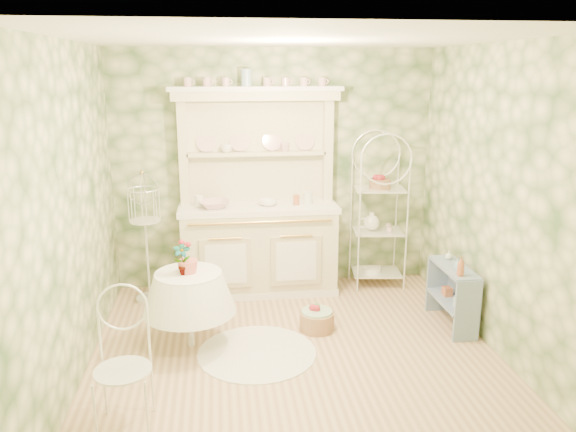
{
  "coord_description": "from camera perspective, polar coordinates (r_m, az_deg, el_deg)",
  "views": [
    {
      "loc": [
        -0.63,
        -4.49,
        2.48
      ],
      "look_at": [
        0.0,
        0.5,
        1.15
      ],
      "focal_mm": 35.0,
      "sensor_mm": 36.0,
      "label": 1
    }
  ],
  "objects": [
    {
      "name": "bowl_white",
      "position": [
        6.2,
        -2.04,
        1.15
      ],
      "size": [
        0.26,
        0.26,
        0.07
      ],
      "primitive_type": "imported",
      "rotation": [
        0.0,
        0.0,
        -0.31
      ],
      "color": "white",
      "rests_on": "kitchen_dresser"
    },
    {
      "name": "bowl_floral",
      "position": [
        6.14,
        -7.51,
        0.9
      ],
      "size": [
        0.38,
        0.38,
        0.08
      ],
      "primitive_type": "imported",
      "rotation": [
        0.0,
        0.0,
        0.17
      ],
      "color": "white",
      "rests_on": "kitchen_dresser"
    },
    {
      "name": "bottle_blue",
      "position": [
        5.66,
        16.86,
        -4.68
      ],
      "size": [
        0.05,
        0.05,
        0.1
      ],
      "primitive_type": "imported",
      "rotation": [
        0.0,
        0.0,
        0.32
      ],
      "color": "#8BB6C8",
      "rests_on": "side_shelf"
    },
    {
      "name": "wall_front",
      "position": [
        2.98,
        5.62,
        -7.53
      ],
      "size": [
        3.6,
        3.6,
        0.0
      ],
      "primitive_type": "plane",
      "color": "beige",
      "rests_on": "floor"
    },
    {
      "name": "birdcage_stand",
      "position": [
        6.19,
        -14.24,
        -1.79
      ],
      "size": [
        0.39,
        0.39,
        1.52
      ],
      "primitive_type": "cube",
      "rotation": [
        0.0,
        0.0,
        0.11
      ],
      "color": "white",
      "rests_on": "floor"
    },
    {
      "name": "wall_back",
      "position": [
        6.42,
        -1.47,
        4.68
      ],
      "size": [
        3.6,
        3.6,
        0.0
      ],
      "primitive_type": "plane",
      "color": "beige",
      "rests_on": "floor"
    },
    {
      "name": "cup_right",
      "position": [
        6.27,
        -0.32,
        6.85
      ],
      "size": [
        0.11,
        0.11,
        0.1
      ],
      "primitive_type": "imported",
      "rotation": [
        0.0,
        0.0,
        -0.07
      ],
      "color": "white",
      "rests_on": "kitchen_dresser"
    },
    {
      "name": "potted_geranium",
      "position": [
        5.02,
        -10.7,
        -4.42
      ],
      "size": [
        0.15,
        0.1,
        0.29
      ],
      "primitive_type": "imported",
      "rotation": [
        0.0,
        0.0,
        -0.0
      ],
      "color": "#3F7238",
      "rests_on": "round_table"
    },
    {
      "name": "kitchen_dresser",
      "position": [
        6.17,
        -3.04,
        2.3
      ],
      "size": [
        1.87,
        0.61,
        2.29
      ],
      "primitive_type": "cube",
      "color": "beige",
      "rests_on": "floor"
    },
    {
      "name": "floor_basket",
      "position": [
        5.57,
        2.95,
        -10.49
      ],
      "size": [
        0.4,
        0.4,
        0.21
      ],
      "primitive_type": "cylinder",
      "rotation": [
        0.0,
        0.0,
        -0.32
      ],
      "color": "#A37754",
      "rests_on": "floor"
    },
    {
      "name": "cafe_chair",
      "position": [
        4.22,
        -16.4,
        -15.44
      ],
      "size": [
        0.37,
        0.37,
        0.79
      ],
      "primitive_type": "cube",
      "rotation": [
        0.0,
        0.0,
        0.04
      ],
      "color": "white",
      "rests_on": "floor"
    },
    {
      "name": "bottle_amber",
      "position": [
        5.44,
        17.14,
        -5.16
      ],
      "size": [
        0.08,
        0.08,
        0.18
      ],
      "primitive_type": "imported",
      "rotation": [
        0.0,
        0.0,
        0.08
      ],
      "color": "#AC5B35",
      "rests_on": "side_shelf"
    },
    {
      "name": "side_shelf",
      "position": [
        5.81,
        16.3,
        -8.08
      ],
      "size": [
        0.25,
        0.65,
        0.55
      ],
      "primitive_type": "cube",
      "rotation": [
        0.0,
        0.0,
        -0.01
      ],
      "color": "#7B90B3",
      "rests_on": "floor"
    },
    {
      "name": "bottle_glass",
      "position": [
        5.88,
        16.01,
        -3.95
      ],
      "size": [
        0.09,
        0.09,
        0.09
      ],
      "primitive_type": "imported",
      "rotation": [
        0.0,
        0.0,
        -0.31
      ],
      "color": "silver",
      "rests_on": "side_shelf"
    },
    {
      "name": "round_table",
      "position": [
        5.24,
        -9.92,
        -9.6
      ],
      "size": [
        0.67,
        0.67,
        0.66
      ],
      "primitive_type": "cylinder",
      "rotation": [
        0.0,
        0.0,
        0.11
      ],
      "color": "white",
      "rests_on": "floor"
    },
    {
      "name": "floor",
      "position": [
        5.17,
        0.72,
        -13.87
      ],
      "size": [
        3.6,
        3.6,
        0.0
      ],
      "primitive_type": "plane",
      "color": "tan",
      "rests_on": "ground"
    },
    {
      "name": "ceiling",
      "position": [
        4.54,
        0.83,
        17.6
      ],
      "size": [
        3.6,
        3.6,
        0.0
      ],
      "primitive_type": "plane",
      "color": "white",
      "rests_on": "floor"
    },
    {
      "name": "wall_right",
      "position": [
        5.23,
        20.72,
        1.36
      ],
      "size": [
        3.6,
        3.6,
        0.0
      ],
      "primitive_type": "plane",
      "color": "beige",
      "rests_on": "floor"
    },
    {
      "name": "bakers_rack",
      "position": [
        6.49,
        9.22,
        0.9
      ],
      "size": [
        0.63,
        0.49,
        1.88
      ],
      "primitive_type": "cube",
      "rotation": [
        0.0,
        0.0,
        -0.12
      ],
      "color": "white",
      "rests_on": "floor"
    },
    {
      "name": "wall_left",
      "position": [
        4.77,
        -21.16,
        0.1
      ],
      "size": [
        3.6,
        3.6,
        0.0
      ],
      "primitive_type": "plane",
      "color": "beige",
      "rests_on": "floor"
    },
    {
      "name": "cup_left",
      "position": [
        6.23,
        -6.26,
        6.71
      ],
      "size": [
        0.14,
        0.14,
        0.09
      ],
      "primitive_type": "imported",
      "rotation": [
        0.0,
        0.0,
        -0.27
      ],
      "color": "white",
      "rests_on": "kitchen_dresser"
    },
    {
      "name": "lace_rug",
      "position": [
        5.19,
        -3.19,
        -13.69
      ],
      "size": [
        1.33,
        1.33,
        0.01
      ],
      "primitive_type": "cylinder",
      "rotation": [
        0.0,
        0.0,
        0.29
      ],
      "color": "white",
      "rests_on": "floor"
    }
  ]
}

